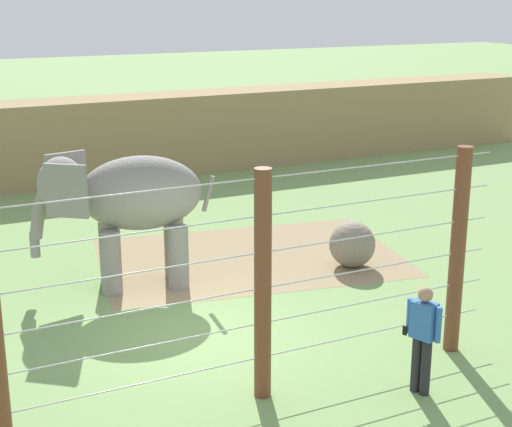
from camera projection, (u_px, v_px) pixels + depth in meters
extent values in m
plane|color=#759956|center=(196.00, 333.00, 13.57)|extent=(120.00, 120.00, 0.00)
cube|color=#937F5B|center=(250.00, 257.00, 17.44)|extent=(7.26, 5.56, 0.01)
cube|color=#997F56|center=(47.00, 143.00, 23.71)|extent=(36.00, 1.80, 2.54)
cylinder|color=gray|center=(111.00, 262.00, 15.19)|extent=(0.41, 0.41, 1.29)
cylinder|color=gray|center=(109.00, 251.00, 15.86)|extent=(0.41, 0.41, 1.29)
cylinder|color=gray|center=(179.00, 257.00, 15.48)|extent=(0.41, 0.41, 1.29)
cylinder|color=gray|center=(174.00, 246.00, 16.14)|extent=(0.41, 0.41, 1.29)
ellipsoid|color=gray|center=(141.00, 193.00, 15.32)|extent=(2.63, 1.81, 1.48)
ellipsoid|color=gray|center=(61.00, 184.00, 14.92)|extent=(1.12, 1.20, 1.07)
cube|color=gray|center=(66.00, 191.00, 14.42)|extent=(0.71, 0.59, 1.02)
cube|color=gray|center=(67.00, 177.00, 15.46)|extent=(0.83, 0.26, 1.02)
cylinder|color=gray|center=(42.00, 205.00, 14.94)|extent=(0.51, 0.39, 0.58)
cylinder|color=gray|center=(37.00, 225.00, 15.03)|extent=(0.37, 0.31, 0.54)
cylinder|color=gray|center=(35.00, 244.00, 15.12)|extent=(0.23, 0.23, 0.51)
cylinder|color=gray|center=(208.00, 194.00, 15.63)|extent=(0.29, 0.15, 0.74)
sphere|color=gray|center=(352.00, 244.00, 16.75)|extent=(1.00, 1.00, 1.00)
cylinder|color=brown|center=(263.00, 286.00, 11.04)|extent=(0.25, 0.25, 3.43)
cylinder|color=brown|center=(458.00, 251.00, 12.52)|extent=(0.25, 0.25, 3.43)
cylinder|color=#B7B7BC|center=(257.00, 358.00, 11.30)|extent=(8.18, 0.02, 0.02)
cylinder|color=#B7B7BC|center=(257.00, 324.00, 11.16)|extent=(8.18, 0.02, 0.02)
cylinder|color=#B7B7BC|center=(257.00, 289.00, 11.01)|extent=(8.18, 0.02, 0.02)
cylinder|color=#B7B7BC|center=(257.00, 253.00, 10.86)|extent=(8.18, 0.02, 0.02)
cylinder|color=#B7B7BC|center=(257.00, 216.00, 10.72)|extent=(8.18, 0.02, 0.02)
cylinder|color=#B7B7BC|center=(257.00, 179.00, 10.57)|extent=(8.18, 0.02, 0.02)
cylinder|color=#232328|center=(426.00, 367.00, 11.42)|extent=(0.15, 0.15, 0.88)
cylinder|color=#232328|center=(416.00, 364.00, 11.52)|extent=(0.15, 0.15, 0.88)
cube|color=#3366B2|center=(424.00, 320.00, 11.27)|extent=(0.33, 0.41, 0.56)
sphere|color=#A87A5B|center=(426.00, 294.00, 11.16)|extent=(0.22, 0.22, 0.22)
cylinder|color=#3366B2|center=(438.00, 325.00, 11.11)|extent=(0.12, 0.12, 0.54)
cylinder|color=#3366B2|center=(410.00, 316.00, 11.43)|extent=(0.12, 0.12, 0.54)
cube|color=black|center=(405.00, 331.00, 11.45)|extent=(0.04, 0.07, 0.14)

